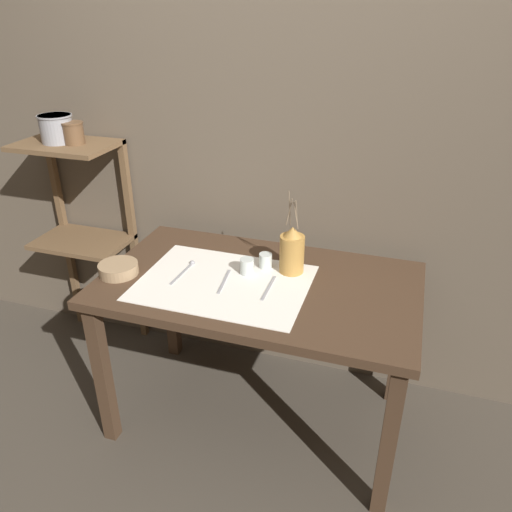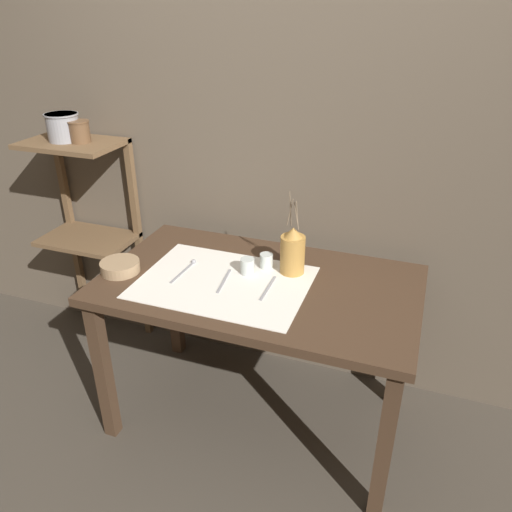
# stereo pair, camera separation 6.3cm
# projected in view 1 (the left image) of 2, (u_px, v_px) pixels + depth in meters

# --- Properties ---
(ground_plane) EXTENTS (12.00, 12.00, 0.00)m
(ground_plane) POSITION_uv_depth(u_px,v_px,m) (258.00, 415.00, 2.52)
(ground_plane) COLOR #473F35
(stone_wall_back) EXTENTS (7.00, 0.06, 2.40)m
(stone_wall_back) POSITION_uv_depth(u_px,v_px,m) (291.00, 156.00, 2.40)
(stone_wall_back) COLOR brown
(stone_wall_back) RESTS_ON ground_plane
(wooden_table) EXTENTS (1.37, 0.80, 0.78)m
(wooden_table) POSITION_uv_depth(u_px,v_px,m) (259.00, 300.00, 2.20)
(wooden_table) COLOR #422D1E
(wooden_table) RESTS_ON ground_plane
(wooden_shelf_unit) EXTENTS (0.50, 0.33, 1.23)m
(wooden_shelf_unit) POSITION_uv_depth(u_px,v_px,m) (82.00, 209.00, 2.72)
(wooden_shelf_unit) COLOR brown
(wooden_shelf_unit) RESTS_ON ground_plane
(linen_cloth) EXTENTS (0.72, 0.53, 0.00)m
(linen_cloth) POSITION_uv_depth(u_px,v_px,m) (224.00, 283.00, 2.15)
(linen_cloth) COLOR white
(linen_cloth) RESTS_ON wooden_table
(pitcher_with_flowers) EXTENTS (0.11, 0.11, 0.38)m
(pitcher_with_flowers) POSITION_uv_depth(u_px,v_px,m) (292.00, 251.00, 2.19)
(pitcher_with_flowers) COLOR #B7843D
(pitcher_with_flowers) RESTS_ON wooden_table
(wooden_bowl) EXTENTS (0.17, 0.17, 0.05)m
(wooden_bowl) POSITION_uv_depth(u_px,v_px,m) (118.00, 269.00, 2.21)
(wooden_bowl) COLOR #9E7F5B
(wooden_bowl) RESTS_ON wooden_table
(glass_tumbler_near) EXTENTS (0.06, 0.06, 0.07)m
(glass_tumbler_near) POSITION_uv_depth(u_px,v_px,m) (247.00, 266.00, 2.20)
(glass_tumbler_near) COLOR silver
(glass_tumbler_near) RESTS_ON wooden_table
(glass_tumbler_far) EXTENTS (0.06, 0.06, 0.07)m
(glass_tumbler_far) POSITION_uv_depth(u_px,v_px,m) (265.00, 261.00, 2.25)
(glass_tumbler_far) COLOR silver
(glass_tumbler_far) RESTS_ON wooden_table
(spoon_inner) EXTENTS (0.03, 0.22, 0.02)m
(spoon_inner) POSITION_uv_depth(u_px,v_px,m) (188.00, 267.00, 2.26)
(spoon_inner) COLOR #939399
(spoon_inner) RESTS_ON wooden_table
(knife_center) EXTENTS (0.04, 0.20, 0.00)m
(knife_center) POSITION_uv_depth(u_px,v_px,m) (224.00, 281.00, 2.15)
(knife_center) COLOR #939399
(knife_center) RESTS_ON wooden_table
(fork_outer) EXTENTS (0.02, 0.20, 0.00)m
(fork_outer) POSITION_uv_depth(u_px,v_px,m) (269.00, 288.00, 2.10)
(fork_outer) COLOR #939399
(fork_outer) RESTS_ON wooden_table
(metal_pot_large) EXTENTS (0.17, 0.17, 0.14)m
(metal_pot_large) POSITION_uv_depth(u_px,v_px,m) (56.00, 128.00, 2.49)
(metal_pot_large) COLOR #939399
(metal_pot_large) RESTS_ON wooden_shelf_unit
(metal_pot_small) EXTENTS (0.11, 0.11, 0.11)m
(metal_pot_small) POSITION_uv_depth(u_px,v_px,m) (73.00, 132.00, 2.47)
(metal_pot_small) COLOR brown
(metal_pot_small) RESTS_ON wooden_shelf_unit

